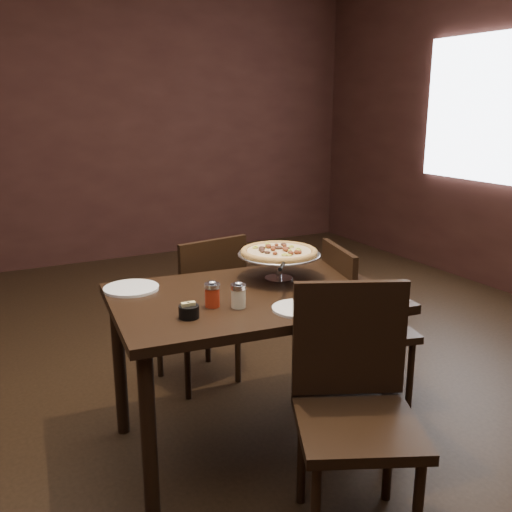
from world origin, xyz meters
name	(u,v)px	position (x,y,z in m)	size (l,w,h in m)	color
room	(236,137)	(0.06, 0.03, 1.40)	(6.04, 7.04, 2.84)	black
dining_table	(251,315)	(0.07, -0.10, 0.64)	(1.26, 0.91, 0.74)	black
pizza_stand	(279,252)	(0.28, 0.03, 0.87)	(0.39, 0.39, 0.16)	silver
parmesan_shaker	(238,295)	(-0.05, -0.23, 0.79)	(0.06, 0.06, 0.11)	beige
pepper_flake_shaker	(212,294)	(-0.14, -0.17, 0.79)	(0.06, 0.06, 0.11)	#9C210E
packet_caddy	(189,311)	(-0.27, -0.24, 0.77)	(0.08, 0.08, 0.06)	black
napkin_stack	(354,301)	(0.40, -0.40, 0.75)	(0.14, 0.14, 0.01)	silver
plate_left	(131,288)	(-0.38, 0.20, 0.75)	(0.24, 0.24, 0.01)	white
plate_near	(298,309)	(0.14, -0.36, 0.75)	(0.21, 0.21, 0.01)	white
serving_spatula	(282,267)	(0.18, -0.17, 0.87)	(0.15, 0.15, 0.02)	silver
chair_far	(203,305)	(0.11, 0.56, 0.47)	(0.46, 0.46, 0.86)	black
chair_near	(354,400)	(0.18, -0.70, 0.50)	(0.57, 0.57, 0.91)	black
chair_side	(357,320)	(0.73, -0.01, 0.47)	(0.49, 0.49, 0.86)	black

